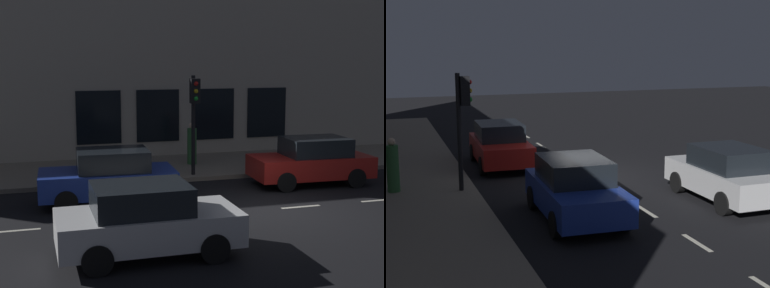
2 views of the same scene
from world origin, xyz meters
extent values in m
plane|color=black|center=(0.00, 0.00, 0.00)|extent=(60.00, 60.00, 0.00)
cube|color=gray|center=(6.25, 0.00, 0.07)|extent=(4.50, 32.00, 0.15)
cube|color=beige|center=(0.00, -14.00, 0.00)|extent=(0.12, 1.20, 0.01)
cube|color=beige|center=(0.00, -11.40, 0.00)|extent=(0.12, 1.20, 0.01)
cube|color=beige|center=(0.00, -8.80, 0.00)|extent=(0.12, 1.20, 0.01)
cube|color=beige|center=(0.00, -6.20, 0.00)|extent=(0.12, 1.20, 0.01)
cube|color=beige|center=(0.00, -3.60, 0.00)|extent=(0.12, 1.20, 0.01)
cube|color=beige|center=(0.00, -1.00, 0.00)|extent=(0.12, 1.20, 0.01)
cube|color=beige|center=(0.00, 1.60, 0.00)|extent=(0.12, 1.20, 0.01)
cube|color=beige|center=(0.00, 4.20, 0.00)|extent=(0.12, 1.20, 0.01)
cube|color=beige|center=(0.00, 6.80, 0.00)|extent=(0.12, 1.20, 0.01)
cylinder|color=black|center=(4.46, 0.89, 1.88)|extent=(0.14, 0.14, 3.47)
cube|color=black|center=(4.26, 0.89, 3.10)|extent=(0.26, 0.32, 0.84)
sphere|color=red|center=(4.12, 0.89, 3.35)|extent=(0.15, 0.15, 0.15)
sphere|color=gold|center=(4.12, 0.89, 3.10)|extent=(0.15, 0.15, 0.15)
sphere|color=green|center=(4.12, 0.89, 2.84)|extent=(0.15, 0.15, 0.15)
cube|color=#1E389E|center=(2.02, 4.23, 0.63)|extent=(2.00, 4.00, 0.70)
cube|color=black|center=(2.01, 4.07, 1.28)|extent=(1.70, 2.11, 0.60)
cylinder|color=black|center=(1.22, 5.48, 0.32)|extent=(0.25, 0.65, 0.64)
cylinder|color=black|center=(2.93, 5.40, 0.32)|extent=(0.25, 0.65, 0.64)
cylinder|color=black|center=(1.11, 3.05, 0.32)|extent=(0.25, 0.65, 0.64)
cylinder|color=black|center=(2.82, 2.98, 0.32)|extent=(0.25, 0.65, 0.64)
cube|color=red|center=(2.53, -2.64, 0.63)|extent=(1.93, 4.05, 0.70)
cube|color=black|center=(2.52, -2.80, 1.28)|extent=(1.64, 2.13, 0.60)
cylinder|color=black|center=(1.75, -1.37, 0.32)|extent=(0.24, 0.65, 0.64)
cylinder|color=black|center=(3.40, -1.44, 0.32)|extent=(0.24, 0.65, 0.64)
cylinder|color=black|center=(1.65, -3.84, 0.32)|extent=(0.24, 0.65, 0.64)
cylinder|color=black|center=(3.30, -3.90, 0.32)|extent=(0.24, 0.65, 0.64)
cube|color=silver|center=(-2.60, 3.99, 0.63)|extent=(1.83, 3.91, 0.70)
cube|color=black|center=(-2.60, 4.15, 1.28)|extent=(1.60, 2.04, 0.60)
cylinder|color=black|center=(-1.75, 2.79, 0.32)|extent=(0.22, 0.64, 0.64)
cylinder|color=black|center=(-3.44, 2.78, 0.32)|extent=(0.22, 0.64, 0.64)
cylinder|color=black|center=(-1.76, 5.21, 0.32)|extent=(0.22, 0.64, 0.64)
cylinder|color=#336B38|center=(6.35, 0.38, 0.84)|extent=(0.51, 0.51, 1.38)
sphere|color=beige|center=(6.35, 0.38, 1.64)|extent=(0.23, 0.23, 0.23)
cube|color=beige|center=(6.28, 0.46, 1.64)|extent=(0.07, 0.07, 0.06)
camera|label=1|loc=(-13.94, 6.36, 4.26)|focal=52.13mm
camera|label=2|loc=(6.70, 17.58, 4.55)|focal=53.55mm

